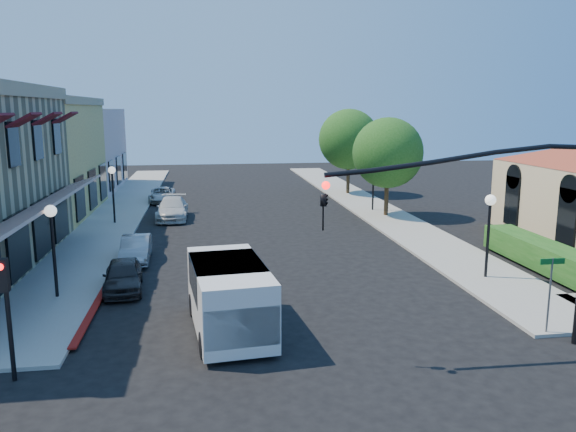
{
  "coord_description": "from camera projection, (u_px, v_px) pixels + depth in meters",
  "views": [
    {
      "loc": [
        -2.94,
        -12.99,
        6.97
      ],
      "look_at": [
        0.44,
        9.67,
        2.6
      ],
      "focal_mm": 35.0,
      "sensor_mm": 36.0,
      "label": 1
    }
  ],
  "objects": [
    {
      "name": "ground",
      "position": [
        327.0,
        386.0,
        14.35
      ],
      "size": [
        120.0,
        120.0,
        0.0
      ],
      "primitive_type": "plane",
      "color": "black",
      "rests_on": "ground"
    },
    {
      "name": "sidewalk_left",
      "position": [
        122.0,
        209.0,
        39.3
      ],
      "size": [
        3.5,
        50.0,
        0.12
      ],
      "primitive_type": "cube",
      "color": "gray",
      "rests_on": "ground"
    },
    {
      "name": "sidewalk_right",
      "position": [
        364.0,
        203.0,
        41.83
      ],
      "size": [
        3.5,
        50.0,
        0.12
      ],
      "primitive_type": "cube",
      "color": "gray",
      "rests_on": "ground"
    },
    {
      "name": "curb_red_strip",
      "position": [
        102.0,
        297.0,
        21.12
      ],
      "size": [
        0.25,
        10.0,
        0.06
      ],
      "primitive_type": "cube",
      "color": "maroon",
      "rests_on": "ground"
    },
    {
      "name": "yellow_stucco_building",
      "position": [
        10.0,
        159.0,
        36.65
      ],
      "size": [
        10.0,
        12.0,
        7.6
      ],
      "primitive_type": "cube",
      "color": "tan",
      "rests_on": "ground"
    },
    {
      "name": "pink_stucco_building",
      "position": [
        57.0,
        150.0,
        48.37
      ],
      "size": [
        10.0,
        12.0,
        7.0
      ],
      "primitive_type": "cube",
      "color": "beige",
      "rests_on": "ground"
    },
    {
      "name": "hedge",
      "position": [
        542.0,
        269.0,
        24.78
      ],
      "size": [
        1.4,
        8.0,
        1.1
      ],
      "primitive_type": "cube",
      "color": "#1B4F16",
      "rests_on": "ground"
    },
    {
      "name": "street_tree_a",
      "position": [
        388.0,
        153.0,
        36.21
      ],
      "size": [
        4.56,
        4.56,
        6.48
      ],
      "color": "#352315",
      "rests_on": "ground"
    },
    {
      "name": "street_tree_b",
      "position": [
        349.0,
        139.0,
        45.86
      ],
      "size": [
        4.94,
        4.94,
        7.02
      ],
      "color": "#352315",
      "rests_on": "ground"
    },
    {
      "name": "signal_mast_arm",
      "position": [
        519.0,
        213.0,
        15.88
      ],
      "size": [
        8.01,
        0.39,
        6.0
      ],
      "color": "black",
      "rests_on": "ground"
    },
    {
      "name": "secondary_signal",
      "position": [
        5.0,
        297.0,
        14.12
      ],
      "size": [
        0.28,
        0.42,
        3.32
      ],
      "color": "black",
      "rests_on": "ground"
    },
    {
      "name": "street_name_sign",
      "position": [
        550.0,
        283.0,
        17.25
      ],
      "size": [
        0.8,
        0.06,
        2.5
      ],
      "color": "#595B5E",
      "rests_on": "ground"
    },
    {
      "name": "lamppost_left_near",
      "position": [
        52.0,
        228.0,
        20.38
      ],
      "size": [
        0.44,
        0.44,
        3.57
      ],
      "color": "black",
      "rests_on": "ground"
    },
    {
      "name": "lamppost_left_far",
      "position": [
        112.0,
        180.0,
        33.98
      ],
      "size": [
        0.44,
        0.44,
        3.57
      ],
      "color": "black",
      "rests_on": "ground"
    },
    {
      "name": "lamppost_right_near",
      "position": [
        490.0,
        215.0,
        22.84
      ],
      "size": [
        0.44,
        0.44,
        3.57
      ],
      "color": "black",
      "rests_on": "ground"
    },
    {
      "name": "lamppost_right_far",
      "position": [
        374.0,
        172.0,
        38.38
      ],
      "size": [
        0.44,
        0.44,
        3.57
      ],
      "color": "black",
      "rests_on": "ground"
    },
    {
      "name": "white_van",
      "position": [
        229.0,
        293.0,
        17.59
      ],
      "size": [
        2.67,
        5.21,
        2.22
      ],
      "color": "silver",
      "rests_on": "ground"
    },
    {
      "name": "parked_car_a",
      "position": [
        123.0,
        276.0,
        21.8
      ],
      "size": [
        1.75,
        3.68,
        1.22
      ],
      "primitive_type": "imported",
      "rotation": [
        0.0,
        0.0,
        0.09
      ],
      "color": "black",
      "rests_on": "ground"
    },
    {
      "name": "parked_car_b",
      "position": [
        136.0,
        249.0,
        25.97
      ],
      "size": [
        1.38,
        3.66,
        1.19
      ],
      "primitive_type": "imported",
      "rotation": [
        0.0,
        0.0,
        0.03
      ],
      "color": "#96989A",
      "rests_on": "ground"
    },
    {
      "name": "parked_car_c",
      "position": [
        172.0,
        209.0,
        36.09
      ],
      "size": [
        1.93,
        4.7,
        1.36
      ],
      "primitive_type": "imported",
      "rotation": [
        0.0,
        0.0,
        -0.0
      ],
      "color": "silver",
      "rests_on": "ground"
    },
    {
      "name": "parked_car_d",
      "position": [
        162.0,
        195.0,
        42.71
      ],
      "size": [
        1.91,
        4.06,
        1.12
      ],
      "primitive_type": "imported",
      "rotation": [
        0.0,
        0.0,
        0.01
      ],
      "color": "#A8ABAD",
      "rests_on": "ground"
    }
  ]
}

